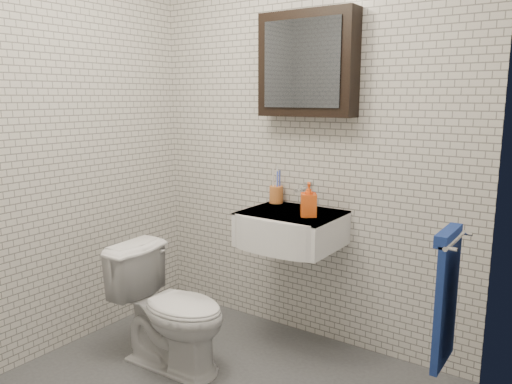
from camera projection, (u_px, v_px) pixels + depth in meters
The scene contains 8 objects.
room_shell at pixel (195, 108), 2.21m from camera, with size 2.22×2.02×2.51m.
washbasin at pixel (288, 229), 2.91m from camera, with size 0.55×0.50×0.20m.
faucet at pixel (305, 196), 3.04m from camera, with size 0.06×0.20×0.15m.
mirror_cabinet at pixel (307, 64), 2.89m from camera, with size 0.60×0.15×0.60m.
towel_rail at pixel (447, 292), 2.05m from camera, with size 0.09×0.30×0.58m.
toothbrush_cup at pixel (276, 194), 3.17m from camera, with size 0.10×0.10×0.24m.
soap_bottle at pixel (309, 199), 2.81m from camera, with size 0.09×0.09×0.19m, color #FF5E1A.
toilet at pixel (171, 309), 2.80m from camera, with size 0.38×0.67×0.69m, color white.
Camera 1 is at (1.50, -1.69, 1.52)m, focal length 35.00 mm.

